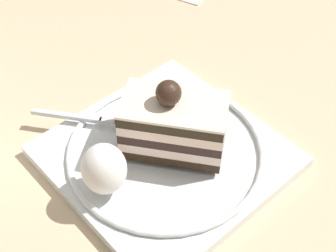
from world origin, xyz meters
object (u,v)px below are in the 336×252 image
(dessert_plate, at_px, (168,153))
(whipped_cream_dollop, at_px, (104,169))
(fork, at_px, (87,119))
(cake_slice, at_px, (174,124))

(dessert_plate, bearing_deg, whipped_cream_dollop, 175.26)
(dessert_plate, relative_size, fork, 2.22)
(cake_slice, bearing_deg, whipped_cream_dollop, 173.51)
(cake_slice, height_order, fork, cake_slice)
(cake_slice, xyz_separation_m, whipped_cream_dollop, (-0.08, 0.01, -0.00))
(dessert_plate, relative_size, cake_slice, 1.96)
(fork, bearing_deg, cake_slice, -66.77)
(fork, bearing_deg, whipped_cream_dollop, -117.68)
(cake_slice, height_order, whipped_cream_dollop, cake_slice)
(dessert_plate, distance_m, cake_slice, 0.04)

